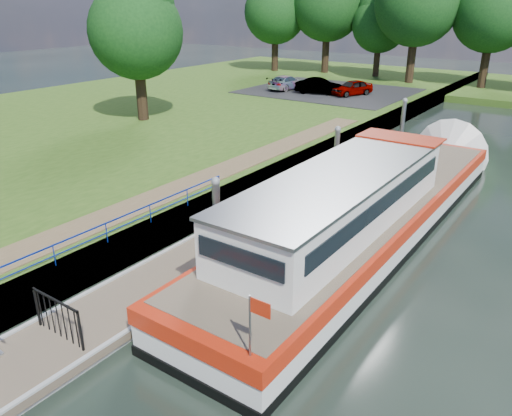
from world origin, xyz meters
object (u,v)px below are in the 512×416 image
Objects in this scene: barge at (373,206)px; car_a at (352,88)px; car_b at (319,86)px; car_c at (287,82)px; pontoon at (286,211)px.

car_a is at bearing 116.84° from barge.
car_b is 0.94× the size of car_c.
car_b reaches higher than car_a.
barge is 29.12m from car_c.
car_b is (-2.70, -1.01, 0.02)m from car_a.
barge is 4.87× the size of car_c.
barge is at bearing -39.68° from car_a.
car_b is at bearing 122.99° from barge.
pontoon is 6.90× the size of car_c.
car_b is at bearing 115.53° from pontoon.
car_a is at bearing -83.66° from car_b.
car_b is (-14.54, 22.40, 0.42)m from barge.
car_a is 6.30m from car_c.
car_b is at bearing -135.99° from car_a.
car_c is at bearing 69.49° from car_b.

